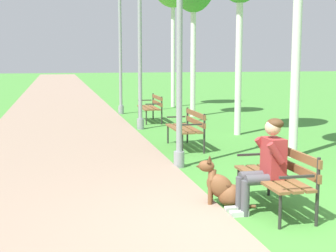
{
  "coord_description": "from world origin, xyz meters",
  "views": [
    {
      "loc": [
        -2.4,
        -5.29,
        2.03
      ],
      "look_at": [
        -0.61,
        2.6,
        0.9
      ],
      "focal_mm": 52.58,
      "sensor_mm": 36.0,
      "label": 1
    }
  ],
  "objects_px": {
    "park_bench_mid": "(188,126)",
    "lamp_post_near": "(179,41)",
    "park_bench_near": "(279,173)",
    "person_seated_on_near_bench": "(266,162)",
    "dog_brown": "(223,188)",
    "park_bench_far": "(152,106)",
    "lamp_post_mid": "(140,47)",
    "lamp_post_far": "(120,47)"
  },
  "relations": [
    {
      "from": "lamp_post_near",
      "to": "park_bench_mid",
      "type": "bearing_deg",
      "value": 70.38
    },
    {
      "from": "park_bench_far",
      "to": "lamp_post_mid",
      "type": "distance_m",
      "value": 2.45
    },
    {
      "from": "person_seated_on_near_bench",
      "to": "dog_brown",
      "type": "relative_size",
      "value": 1.59
    },
    {
      "from": "dog_brown",
      "to": "lamp_post_far",
      "type": "xyz_separation_m",
      "value": [
        0.07,
        11.42,
        2.15
      ]
    },
    {
      "from": "park_bench_near",
      "to": "person_seated_on_near_bench",
      "type": "height_order",
      "value": "person_seated_on_near_bench"
    },
    {
      "from": "park_bench_far",
      "to": "lamp_post_mid",
      "type": "height_order",
      "value": "lamp_post_mid"
    },
    {
      "from": "lamp_post_mid",
      "to": "lamp_post_far",
      "type": "height_order",
      "value": "lamp_post_far"
    },
    {
      "from": "person_seated_on_near_bench",
      "to": "lamp_post_mid",
      "type": "bearing_deg",
      "value": 92.48
    },
    {
      "from": "park_bench_far",
      "to": "dog_brown",
      "type": "bearing_deg",
      "value": -94.66
    },
    {
      "from": "person_seated_on_near_bench",
      "to": "lamp_post_mid",
      "type": "xyz_separation_m",
      "value": [
        -0.34,
        7.83,
        1.65
      ]
    },
    {
      "from": "park_bench_far",
      "to": "lamp_post_near",
      "type": "height_order",
      "value": "lamp_post_near"
    },
    {
      "from": "lamp_post_near",
      "to": "lamp_post_far",
      "type": "distance_m",
      "value": 8.92
    },
    {
      "from": "park_bench_far",
      "to": "lamp_post_near",
      "type": "distance_m",
      "value": 6.81
    },
    {
      "from": "person_seated_on_near_bench",
      "to": "lamp_post_mid",
      "type": "height_order",
      "value": "lamp_post_mid"
    },
    {
      "from": "dog_brown",
      "to": "lamp_post_near",
      "type": "distance_m",
      "value": 3.24
    },
    {
      "from": "park_bench_mid",
      "to": "person_seated_on_near_bench",
      "type": "distance_m",
      "value": 4.71
    },
    {
      "from": "park_bench_mid",
      "to": "dog_brown",
      "type": "xyz_separation_m",
      "value": [
        -0.66,
        -4.36,
        -0.25
      ]
    },
    {
      "from": "dog_brown",
      "to": "person_seated_on_near_bench",
      "type": "bearing_deg",
      "value": -37.16
    },
    {
      "from": "park_bench_far",
      "to": "park_bench_mid",
      "type": "bearing_deg",
      "value": -90.89
    },
    {
      "from": "park_bench_mid",
      "to": "lamp_post_near",
      "type": "distance_m",
      "value": 2.67
    },
    {
      "from": "park_bench_near",
      "to": "park_bench_mid",
      "type": "distance_m",
      "value": 4.67
    },
    {
      "from": "person_seated_on_near_bench",
      "to": "park_bench_far",
      "type": "bearing_deg",
      "value": 88.29
    },
    {
      "from": "park_bench_far",
      "to": "lamp_post_far",
      "type": "distance_m",
      "value": 3.13
    },
    {
      "from": "park_bench_near",
      "to": "lamp_post_near",
      "type": "relative_size",
      "value": 0.33
    },
    {
      "from": "park_bench_near",
      "to": "person_seated_on_near_bench",
      "type": "distance_m",
      "value": 0.27
    },
    {
      "from": "park_bench_near",
      "to": "dog_brown",
      "type": "bearing_deg",
      "value": 154.85
    },
    {
      "from": "park_bench_near",
      "to": "park_bench_mid",
      "type": "bearing_deg",
      "value": 89.99
    },
    {
      "from": "park_bench_mid",
      "to": "dog_brown",
      "type": "distance_m",
      "value": 4.41
    },
    {
      "from": "park_bench_near",
      "to": "lamp_post_far",
      "type": "bearing_deg",
      "value": 92.9
    },
    {
      "from": "park_bench_near",
      "to": "lamp_post_mid",
      "type": "height_order",
      "value": "lamp_post_mid"
    },
    {
      "from": "lamp_post_far",
      "to": "park_bench_mid",
      "type": "bearing_deg",
      "value": -85.19
    },
    {
      "from": "park_bench_mid",
      "to": "person_seated_on_near_bench",
      "type": "xyz_separation_m",
      "value": [
        -0.21,
        -4.7,
        0.17
      ]
    },
    {
      "from": "park_bench_near",
      "to": "lamp_post_mid",
      "type": "xyz_separation_m",
      "value": [
        -0.55,
        7.8,
        1.81
      ]
    },
    {
      "from": "park_bench_near",
      "to": "lamp_post_far",
      "type": "height_order",
      "value": "lamp_post_far"
    },
    {
      "from": "park_bench_near",
      "to": "park_bench_mid",
      "type": "height_order",
      "value": "same"
    },
    {
      "from": "lamp_post_mid",
      "to": "lamp_post_far",
      "type": "xyz_separation_m",
      "value": [
        -0.05,
        3.93,
        0.08
      ]
    },
    {
      "from": "dog_brown",
      "to": "lamp_post_mid",
      "type": "xyz_separation_m",
      "value": [
        0.12,
        7.49,
        2.07
      ]
    },
    {
      "from": "person_seated_on_near_bench",
      "to": "lamp_post_far",
      "type": "bearing_deg",
      "value": 91.88
    },
    {
      "from": "park_bench_far",
      "to": "lamp_post_near",
      "type": "xyz_separation_m",
      "value": [
        -0.73,
        -6.52,
        1.8
      ]
    },
    {
      "from": "lamp_post_near",
      "to": "lamp_post_far",
      "type": "bearing_deg",
      "value": 89.57
    },
    {
      "from": "lamp_post_near",
      "to": "park_bench_near",
      "type": "bearing_deg",
      "value": -76.78
    },
    {
      "from": "person_seated_on_near_bench",
      "to": "park_bench_near",
      "type": "bearing_deg",
      "value": 9.28
    }
  ]
}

